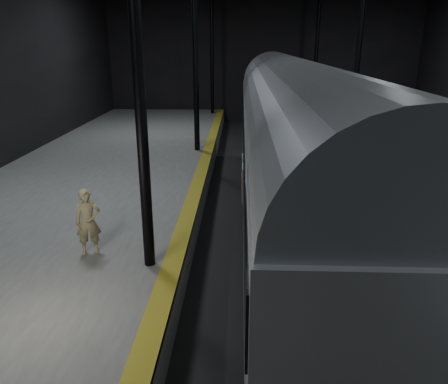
{
  "coord_description": "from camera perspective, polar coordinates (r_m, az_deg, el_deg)",
  "views": [
    {
      "loc": [
        -1.61,
        -13.47,
        6.15
      ],
      "look_at": [
        -2.08,
        -1.41,
        2.0
      ],
      "focal_mm": 35.0,
      "sensor_mm": 36.0,
      "label": 1
    }
  ],
  "objects": [
    {
      "name": "tactile_strip",
      "position": [
        14.52,
        -4.4,
        -1.84
      ],
      "size": [
        0.5,
        43.8,
        0.01
      ],
      "primitive_type": "cube",
      "color": "olive",
      "rests_on": "platform_left"
    },
    {
      "name": "track",
      "position": [
        14.87,
        8.29,
        -5.38
      ],
      "size": [
        2.4,
        43.0,
        0.24
      ],
      "color": "#3F3328",
      "rests_on": "ground"
    },
    {
      "name": "train",
      "position": [
        14.31,
        8.7,
        6.47
      ],
      "size": [
        3.11,
        20.82,
        5.56
      ],
      "color": "#A1A2A8",
      "rests_on": "ground"
    },
    {
      "name": "platform_left",
      "position": [
        15.75,
        -19.92,
        -3.24
      ],
      "size": [
        9.0,
        43.8,
        1.0
      ],
      "primitive_type": "cube",
      "color": "#525250",
      "rests_on": "ground"
    },
    {
      "name": "ground",
      "position": [
        14.9,
        8.28,
        -5.62
      ],
      "size": [
        44.0,
        44.0,
        0.0
      ],
      "primitive_type": "plane",
      "color": "black",
      "rests_on": "ground"
    },
    {
      "name": "woman",
      "position": [
        11.53,
        -17.32,
        -3.77
      ],
      "size": [
        0.73,
        0.61,
        1.72
      ],
      "primitive_type": "imported",
      "rotation": [
        0.0,
        0.0,
        0.37
      ],
      "color": "#9C8F5F",
      "rests_on": "platform_left"
    }
  ]
}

